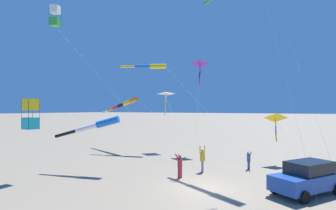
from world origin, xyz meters
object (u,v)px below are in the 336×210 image
kite_box_long_streamer_right (55,16)px  kite_windsock_white_trailing (123,104)px  kite_delta_red_high_left (200,64)px  kite_delta_magenta_far_left (275,118)px  person_adult_flyer (202,158)px  person_child_grey_jacket (249,159)px  kite_delta_green_low_center (166,94)px  parked_car (307,177)px  kite_windsock_small_distant (97,125)px  cooler_box (317,179)px  kite_box_purple_drifting (31,114)px  person_child_green_jacket (180,165)px  kite_windsock_rainbow_low_near (150,66)px

kite_box_long_streamer_right → kite_windsock_white_trailing: 12.39m
kite_delta_red_high_left → kite_delta_magenta_far_left: size_ratio=2.33×
kite_windsock_white_trailing → person_adult_flyer: bearing=-114.8°
person_child_grey_jacket → kite_delta_green_low_center: 13.60m
parked_car → kite_box_long_streamer_right: size_ratio=0.32×
kite_windsock_white_trailing → kite_windsock_small_distant: bearing=-150.6°
person_child_grey_jacket → kite_windsock_white_trailing: kite_windsock_white_trailing is taller
cooler_box → kite_windsock_small_distant: (-5.10, 14.91, 3.41)m
kite_delta_red_high_left → kite_windsock_small_distant: 15.13m
kite_box_long_streamer_right → kite_box_purple_drifting: (-4.48, -3.45, -8.86)m
kite_delta_red_high_left → kite_box_purple_drifting: kite_delta_red_high_left is taller
kite_box_long_streamer_right → kite_box_purple_drifting: bearing=-142.4°
person_child_grey_jacket → kite_delta_green_low_center: size_ratio=0.15×
person_child_grey_jacket → kite_box_long_streamer_right: kite_box_long_streamer_right is taller
kite_delta_magenta_far_left → kite_delta_green_low_center: bearing=82.8°
person_adult_flyer → kite_box_purple_drifting: 12.92m
kite_delta_red_high_left → kite_delta_magenta_far_left: (-2.67, -8.57, -6.06)m
person_adult_flyer → kite_delta_red_high_left: size_ratio=0.19×
person_child_green_jacket → kite_box_long_streamer_right: size_ratio=0.12×
kite_delta_magenta_far_left → person_child_green_jacket: bearing=150.6°
kite_box_long_streamer_right → kite_windsock_white_trailing: bearing=-0.6°
person_child_green_jacket → kite_windsock_small_distant: bearing=103.9°
person_child_green_jacket → kite_box_purple_drifting: 11.02m
cooler_box → kite_windsock_rainbow_low_near: (6.51, 17.75, 9.87)m
kite_delta_green_low_center → kite_windsock_rainbow_low_near: bearing=108.0°
kite_box_long_streamer_right → person_adult_flyer: bearing=-74.6°
kite_box_long_streamer_right → kite_windsock_rainbow_low_near: size_ratio=0.75×
person_adult_flyer → kite_delta_red_high_left: bearing=24.2°
kite_windsock_rainbow_low_near → kite_delta_green_low_center: 3.93m
person_adult_flyer → kite_delta_green_low_center: bearing=44.9°
kite_windsock_white_trailing → kite_windsock_small_distant: size_ratio=1.07×
cooler_box → kite_delta_magenta_far_left: (5.55, 3.32, 3.85)m
person_adult_flyer → kite_box_long_streamer_right: bearing=105.4°
kite_box_long_streamer_right → parked_car: bearing=-85.5°
kite_windsock_small_distant → kite_box_purple_drifting: 4.68m
person_child_grey_jacket → kite_delta_red_high_left: size_ratio=0.14×
kite_windsock_white_trailing → kite_windsock_small_distant: 11.65m
kite_box_purple_drifting → kite_delta_red_high_left: bearing=-17.2°
person_child_green_jacket → kite_delta_magenta_far_left: 10.84m
kite_box_purple_drifting → parked_car: bearing=-70.1°
kite_box_long_streamer_right → kite_windsock_rainbow_low_near: 11.95m
person_child_green_jacket → kite_windsock_small_distant: (-1.61, 6.50, 2.67)m
kite_delta_red_high_left → cooler_box: bearing=-124.6°
kite_delta_magenta_far_left → kite_delta_green_low_center: (1.59, 12.52, 2.65)m
kite_windsock_small_distant → kite_box_purple_drifting: (-3.96, 2.31, 0.92)m
person_adult_flyer → kite_delta_magenta_far_left: bearing=-33.9°
kite_windsock_rainbow_low_near → kite_windsock_white_trailing: (-1.59, 2.82, -4.62)m
parked_car → kite_delta_red_high_left: bearing=45.6°
cooler_box → kite_box_long_streamer_right: bearing=102.5°
kite_box_long_streamer_right → kite_box_purple_drifting: size_ratio=2.21×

